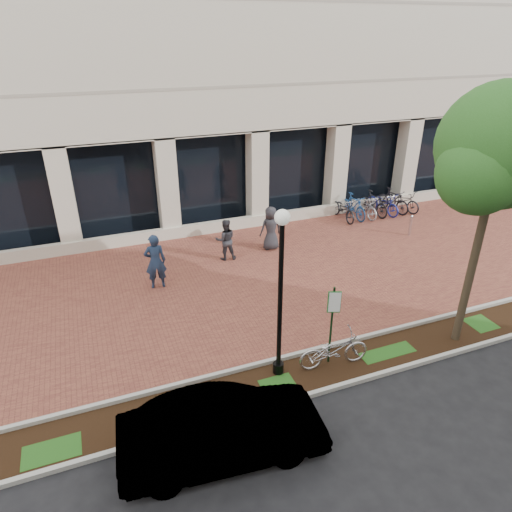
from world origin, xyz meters
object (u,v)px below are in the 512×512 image
object	(u,v)px
pedestrian_mid	(226,240)
bike_rack_cluster	(373,204)
sedan_near_curb	(224,430)
parking_sign	(332,316)
locked_bicycle	(334,350)
lamppost	(280,288)
pedestrian_right	(271,228)
pedestrian_left	(155,262)
street_tree	(500,154)
bollard	(410,225)

from	to	relation	value
pedestrian_mid	bike_rack_cluster	bearing A→B (deg)	-157.67
pedestrian_mid	sedan_near_curb	xyz separation A→B (m)	(-2.83, -8.67, -0.12)
parking_sign	locked_bicycle	xyz separation A→B (m)	(0.04, -0.16, -0.98)
bike_rack_cluster	sedan_near_curb	distance (m)	15.16
lamppost	pedestrian_right	bearing A→B (deg)	68.70
locked_bicycle	pedestrian_right	distance (m)	7.35
pedestrian_right	sedan_near_curb	size ratio (longest dim) A/B	0.42
parking_sign	locked_bicycle	size ratio (longest dim) A/B	1.21
parking_sign	pedestrian_left	distance (m)	6.68
parking_sign	sedan_near_curb	bearing A→B (deg)	-132.45
parking_sign	sedan_near_curb	distance (m)	4.03
street_tree	locked_bicycle	size ratio (longest dim) A/B	3.69
lamppost	bike_rack_cluster	distance (m)	12.49
pedestrian_right	bollard	bearing A→B (deg)	170.63
street_tree	bollard	size ratio (longest dim) A/B	7.53
street_tree	bike_rack_cluster	size ratio (longest dim) A/B	1.65
lamppost	pedestrian_left	distance (m)	6.13
lamppost	locked_bicycle	bearing A→B (deg)	-10.30
bollard	pedestrian_mid	bearing A→B (deg)	174.84
street_tree	pedestrian_mid	world-z (taller)	street_tree
lamppost	bike_rack_cluster	world-z (taller)	lamppost
street_tree	locked_bicycle	xyz separation A→B (m)	(-3.94, 0.23, -4.85)
pedestrian_left	bike_rack_cluster	distance (m)	11.32
locked_bicycle	lamppost	bearing A→B (deg)	85.49
bollard	bike_rack_cluster	size ratio (longest dim) A/B	0.22
locked_bicycle	pedestrian_left	distance (m)	6.83
locked_bicycle	pedestrian_right	xyz separation A→B (m)	(1.25, 7.23, 0.39)
pedestrian_left	pedestrian_right	bearing A→B (deg)	-160.81
parking_sign	bollard	distance (m)	9.65
lamppost	sedan_near_curb	world-z (taller)	lamppost
pedestrian_left	pedestrian_right	xyz separation A→B (m)	(4.83, 1.43, -0.09)
pedestrian_right	bike_rack_cluster	xyz separation A→B (m)	(6.04, 1.71, -0.35)
pedestrian_left	pedestrian_mid	distance (m)	3.11
lamppost	street_tree	distance (m)	6.11
locked_bicycle	bike_rack_cluster	distance (m)	11.54
bollard	sedan_near_curb	size ratio (longest dim) A/B	0.22
locked_bicycle	sedan_near_curb	distance (m)	3.92
pedestrian_right	sedan_near_curb	distance (m)	10.11
lamppost	bike_rack_cluster	bearing A→B (deg)	44.71
street_tree	sedan_near_curb	bearing A→B (deg)	-169.16
street_tree	pedestrian_left	size ratio (longest dim) A/B	3.58
pedestrian_right	sedan_near_curb	xyz separation A→B (m)	(-4.79, -8.89, -0.20)
locked_bicycle	bike_rack_cluster	size ratio (longest dim) A/B	0.45
bollard	locked_bicycle	bearing A→B (deg)	-139.55
pedestrian_left	pedestrian_right	world-z (taller)	pedestrian_left
street_tree	bike_rack_cluster	bearing A→B (deg)	69.89
parking_sign	locked_bicycle	bearing A→B (deg)	-56.44
pedestrian_left	bollard	size ratio (longest dim) A/B	2.10
pedestrian_mid	sedan_near_curb	distance (m)	9.12
street_tree	pedestrian_left	distance (m)	10.58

